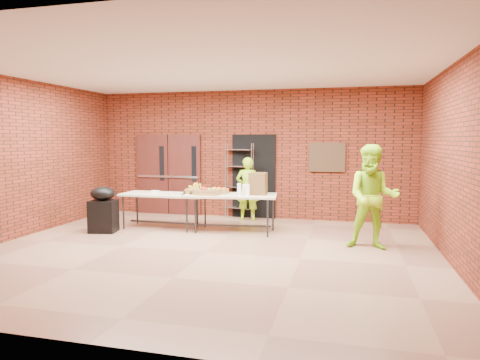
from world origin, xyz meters
name	(u,v)px	position (x,y,z in m)	size (l,w,h in m)	color
room	(205,161)	(0.00, 0.00, 1.60)	(8.08, 7.08, 3.28)	#8D644C
double_doors	(169,174)	(-2.20, 3.44, 1.05)	(1.78, 0.12, 2.10)	#421912
dark_doorway	(254,176)	(0.10, 3.46, 1.05)	(1.10, 0.06, 2.10)	black
bronze_plaque	(327,157)	(1.90, 3.45, 1.55)	(0.85, 0.04, 0.70)	#44301B
wire_rack	(239,181)	(-0.24, 3.32, 0.94)	(0.69, 0.23, 1.88)	silver
table_left	(165,196)	(-1.55, 1.72, 0.71)	(1.90, 0.81, 0.78)	#BAAF8E
table_right	(230,198)	(-0.03, 1.73, 0.74)	(2.05, 1.06, 0.81)	#BAAF8E
basket_bananas	(197,191)	(-0.76, 1.69, 0.87)	(0.45, 0.35, 0.14)	olive
basket_oranges	(218,191)	(-0.33, 1.82, 0.86)	(0.41, 0.32, 0.13)	olive
basket_apples	(208,192)	(-0.48, 1.55, 0.87)	(0.50, 0.39, 0.16)	olive
muffin_tray	(190,193)	(-0.90, 1.63, 0.83)	(0.41, 0.41, 0.10)	#134813
napkin_box	(155,192)	(-1.79, 1.76, 0.81)	(0.16, 0.11, 0.05)	white
coffee_dispenser	(258,184)	(0.55, 1.84, 1.04)	(0.35, 0.32, 0.47)	brown
cup_stack_front	(239,189)	(0.19, 1.61, 0.93)	(0.09, 0.09, 0.26)	white
cup_stack_mid	(248,190)	(0.38, 1.59, 0.93)	(0.08, 0.08, 0.25)	white
cup_stack_back	(244,190)	(0.27, 1.71, 0.92)	(0.08, 0.08, 0.23)	white
covered_grill	(103,209)	(-2.65, 1.02, 0.49)	(0.61, 0.54, 0.98)	black
volunteer_woman	(248,189)	(0.03, 3.09, 0.78)	(0.57, 0.37, 1.55)	#A1E519
volunteer_man	(373,197)	(2.84, 0.98, 0.95)	(0.92, 0.72, 1.89)	#A1E519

